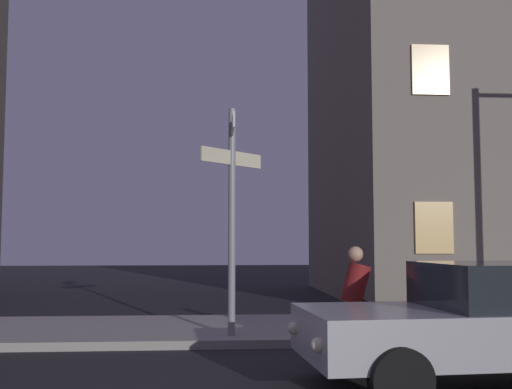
% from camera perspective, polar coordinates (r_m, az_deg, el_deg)
% --- Properties ---
extents(sidewalk_kerb, '(40.00, 3.34, 0.14)m').
position_cam_1_polar(sidewalk_kerb, '(11.42, -7.48, -12.50)').
color(sidewalk_kerb, '#9E9991').
rests_on(sidewalk_kerb, ground_plane).
extents(signpost, '(1.04, 1.74, 3.77)m').
position_cam_1_polar(signpost, '(10.12, -2.28, -0.26)').
color(signpost, gray).
rests_on(signpost, sidewalk_kerb).
extents(car_near_left, '(4.55, 2.25, 1.43)m').
position_cam_1_polar(car_near_left, '(7.79, 21.55, -10.94)').
color(car_near_left, '#B7B7BC').
rests_on(car_near_left, ground_plane).
extents(cyclist, '(1.82, 0.34, 1.61)m').
position_cam_1_polar(cyclist, '(8.92, 9.69, -10.37)').
color(cyclist, black).
rests_on(cyclist, ground_plane).
extents(building_right_block, '(11.24, 9.53, 12.32)m').
position_cam_1_polar(building_right_block, '(21.19, 22.36, 8.10)').
color(building_right_block, slate).
rests_on(building_right_block, ground_plane).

